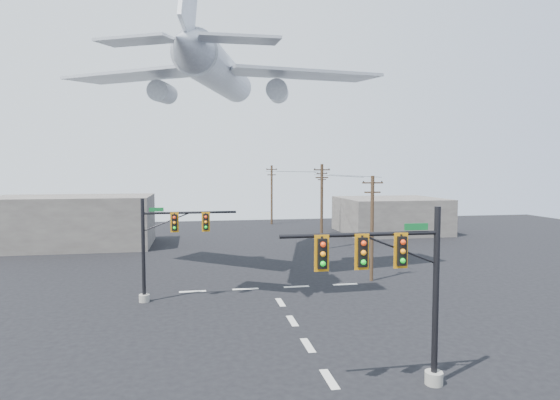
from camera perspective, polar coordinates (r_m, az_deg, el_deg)
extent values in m
plane|color=black|center=(25.67, 3.41, -17.28)|extent=(120.00, 120.00, 0.00)
cube|color=beige|center=(22.11, 6.04, -20.89)|extent=(0.40, 2.00, 0.01)
cube|color=beige|center=(25.67, 3.41, -17.26)|extent=(0.40, 2.00, 0.01)
cube|color=beige|center=(29.34, 1.50, -14.51)|extent=(0.40, 2.00, 0.01)
cube|color=beige|center=(33.09, 0.05, -12.36)|extent=(0.40, 2.00, 0.01)
cube|color=beige|center=(36.45, -10.61, -10.90)|extent=(2.00, 0.40, 0.01)
cube|color=beige|center=(36.64, -4.22, -10.76)|extent=(2.00, 0.40, 0.01)
cube|color=beige|center=(37.25, 2.01, -10.51)|extent=(2.00, 0.40, 0.01)
cube|color=beige|center=(38.28, 7.96, -10.15)|extent=(2.00, 0.40, 0.01)
cylinder|color=gray|center=(22.47, 18.24, -19.91)|extent=(0.77, 0.77, 0.55)
cylinder|color=black|center=(21.29, 18.45, -11.10)|extent=(0.26, 0.26, 7.67)
cylinder|color=black|center=(19.37, 9.82, -4.17)|extent=(6.74, 0.18, 0.18)
cylinder|color=black|center=(20.11, 14.34, -5.83)|extent=(3.62, 0.09, 0.09)
cube|color=black|center=(19.97, 14.54, -6.00)|extent=(0.37, 0.33, 1.21)
cube|color=#C77B0B|center=(19.99, 14.51, -5.99)|extent=(0.60, 0.04, 1.48)
sphere|color=#F0340D|center=(19.74, 14.78, -4.99)|extent=(0.22, 0.22, 0.22)
sphere|color=orange|center=(19.80, 14.76, -6.08)|extent=(0.22, 0.22, 0.22)
sphere|color=#0CC91E|center=(19.87, 14.74, -7.17)|extent=(0.22, 0.22, 0.22)
cube|color=black|center=(19.33, 9.97, -6.26)|extent=(0.37, 0.33, 1.21)
cube|color=#C77B0B|center=(19.35, 9.94, -6.25)|extent=(0.60, 0.04, 1.48)
sphere|color=#F0340D|center=(19.09, 10.18, -5.22)|extent=(0.22, 0.22, 0.22)
sphere|color=orange|center=(19.15, 10.16, -6.35)|extent=(0.22, 0.22, 0.22)
sphere|color=#0CC91E|center=(19.23, 10.15, -7.48)|extent=(0.22, 0.22, 0.22)
cube|color=black|center=(18.82, 5.11, -6.49)|extent=(0.37, 0.33, 1.21)
cube|color=#C77B0B|center=(18.84, 5.10, -6.48)|extent=(0.60, 0.04, 1.48)
sphere|color=#F0340D|center=(18.57, 5.27, -5.43)|extent=(0.22, 0.22, 0.22)
sphere|color=orange|center=(18.64, 5.27, -6.59)|extent=(0.22, 0.22, 0.22)
sphere|color=#0CC91E|center=(18.71, 5.26, -7.75)|extent=(0.22, 0.22, 0.22)
cube|color=#0D5C24|center=(20.22, 16.27, -3.15)|extent=(1.04, 0.04, 0.28)
cylinder|color=gray|center=(34.50, -16.22, -11.41)|extent=(0.72, 0.72, 0.51)
cylinder|color=black|center=(33.78, -16.33, -5.93)|extent=(0.25, 0.25, 7.20)
cylinder|color=black|center=(33.26, -10.90, -1.52)|extent=(6.42, 0.16, 0.16)
cylinder|color=black|center=(33.38, -13.65, -2.61)|extent=(3.44, 0.08, 0.08)
cube|color=black|center=(33.20, -12.74, -2.68)|extent=(0.35, 0.31, 1.13)
cube|color=#C77B0B|center=(33.22, -12.74, -2.68)|extent=(0.57, 0.04, 1.39)
sphere|color=#F0340D|center=(32.99, -12.76, -2.10)|extent=(0.21, 0.21, 0.21)
sphere|color=orange|center=(33.03, -12.75, -2.72)|extent=(0.21, 0.21, 0.21)
sphere|color=#0CC91E|center=(33.07, -12.74, -3.34)|extent=(0.21, 0.21, 0.21)
cube|color=black|center=(33.17, -9.04, -2.64)|extent=(0.35, 0.31, 1.13)
cube|color=#C77B0B|center=(33.19, -9.04, -2.64)|extent=(0.57, 0.04, 1.39)
sphere|color=#F0340D|center=(32.96, -9.04, -2.05)|extent=(0.21, 0.21, 0.21)
sphere|color=orange|center=(33.00, -9.03, -2.67)|extent=(0.21, 0.21, 0.21)
sphere|color=#0CC91E|center=(33.04, -9.02, -3.30)|extent=(0.21, 0.21, 0.21)
cube|color=#0D5C24|center=(33.28, -14.84, -1.14)|extent=(0.98, 0.04, 0.27)
cylinder|color=#442D1D|center=(39.10, 11.15, -3.44)|extent=(0.29, 0.29, 8.67)
cube|color=#442D1D|center=(38.80, 11.22, 2.07)|extent=(1.74, 0.23, 0.12)
cube|color=#442D1D|center=(38.84, 11.21, 0.93)|extent=(1.35, 0.20, 0.12)
cylinder|color=black|center=(38.57, 10.13, 2.21)|extent=(0.10, 0.10, 0.12)
cylinder|color=black|center=(38.80, 11.23, 2.21)|extent=(0.10, 0.10, 0.12)
cylinder|color=black|center=(39.04, 12.30, 2.20)|extent=(0.10, 0.10, 0.12)
cylinder|color=#442D1D|center=(53.40, 5.10, -0.85)|extent=(0.33, 0.33, 9.76)
cube|color=#442D1D|center=(53.22, 5.13, 3.69)|extent=(1.97, 0.40, 0.13)
cube|color=#442D1D|center=(53.23, 5.13, 2.74)|extent=(1.54, 0.34, 0.13)
cylinder|color=black|center=(52.88, 4.26, 3.81)|extent=(0.11, 0.11, 0.13)
cylinder|color=black|center=(53.22, 5.13, 3.80)|extent=(0.11, 0.11, 0.13)
cylinder|color=black|center=(53.57, 6.00, 3.80)|extent=(0.11, 0.11, 0.13)
cylinder|color=#442D1D|center=(65.79, 5.11, -0.22)|extent=(0.31, 0.31, 9.16)
cube|color=#442D1D|center=(65.63, 5.13, 3.23)|extent=(1.75, 0.90, 0.12)
cube|color=#442D1D|center=(65.64, 5.13, 2.50)|extent=(1.38, 0.72, 0.12)
cylinder|color=black|center=(65.09, 4.57, 3.32)|extent=(0.10, 0.10, 0.12)
cylinder|color=black|center=(65.62, 5.13, 3.32)|extent=(0.10, 0.10, 0.12)
cylinder|color=black|center=(66.16, 5.69, 3.32)|extent=(0.10, 0.10, 0.12)
cylinder|color=#442D1D|center=(77.42, -1.02, 0.64)|extent=(0.34, 0.34, 9.77)
cube|color=#442D1D|center=(77.29, -1.03, 3.75)|extent=(1.94, 0.84, 0.13)
cube|color=#442D1D|center=(77.30, -1.02, 3.09)|extent=(1.52, 0.68, 0.13)
cylinder|color=black|center=(76.85, -1.61, 3.83)|extent=(0.11, 0.11, 0.13)
cylinder|color=black|center=(77.29, -1.03, 3.84)|extent=(0.11, 0.11, 0.13)
cylinder|color=black|center=(77.74, -0.45, 3.84)|extent=(0.11, 0.11, 0.13)
cylinder|color=black|center=(45.70, 6.72, 2.95)|extent=(0.22, 15.22, 0.03)
cylinder|color=black|center=(59.20, 4.33, 3.38)|extent=(3.37, 11.96, 0.03)
cylinder|color=black|center=(71.18, 1.12, 3.47)|extent=(5.09, 13.04, 0.03)
cylinder|color=black|center=(46.21, 8.67, 2.94)|extent=(0.06, 15.22, 0.03)
cylinder|color=black|center=(59.66, 5.92, 3.38)|extent=(3.29, 11.96, 0.03)
cylinder|color=black|center=(71.54, 2.48, 3.47)|extent=(4.96, 13.04, 0.03)
cylinder|color=#B8BDC5|center=(42.09, -7.26, 15.01)|extent=(7.61, 20.33, 4.27)
cone|color=#B8BDC5|center=(54.07, -4.98, 13.26)|extent=(4.13, 5.20, 3.41)
cone|color=#B8BDC5|center=(30.29, -11.44, 18.09)|extent=(3.81, 5.12, 3.10)
cube|color=#B8BDC5|center=(42.50, -17.35, 14.25)|extent=(12.91, 11.45, 0.49)
cube|color=#B8BDC5|center=(40.07, 2.78, 15.06)|extent=(13.54, 7.05, 0.49)
cylinder|color=#B8BDC5|center=(42.48, -14.12, 12.61)|extent=(2.47, 3.58, 1.96)
cylinder|color=#B8BDC5|center=(40.80, -0.30, 13.10)|extent=(2.47, 3.58, 1.96)
cube|color=#B8BDC5|center=(31.77, -17.05, 18.12)|extent=(5.40, 4.26, 0.30)
cube|color=#B8BDC5|center=(30.33, -5.03, 18.97)|extent=(5.03, 2.36, 0.30)
cube|color=slate|center=(60.31, -23.96, -2.42)|extent=(18.00, 10.00, 6.00)
cube|color=slate|center=(69.39, 13.31, -1.82)|extent=(14.00, 12.00, 5.00)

